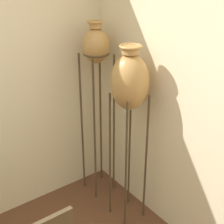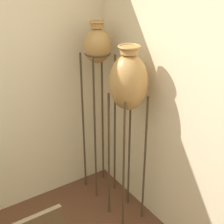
% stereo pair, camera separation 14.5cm
% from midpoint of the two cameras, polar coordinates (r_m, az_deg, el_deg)
% --- Properties ---
extents(vase_stand_tall, '(0.26, 0.26, 1.88)m').
position_cam_midpoint_polar(vase_stand_tall, '(3.01, -1.28, 10.59)').
color(vase_stand_tall, '#473823').
rests_on(vase_stand_tall, ground_plane).
extents(vase_stand_medium, '(0.33, 0.33, 1.75)m').
position_cam_midpoint_polar(vase_stand_medium, '(2.64, 4.59, 4.98)').
color(vase_stand_medium, '#473823').
rests_on(vase_stand_medium, ground_plane).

